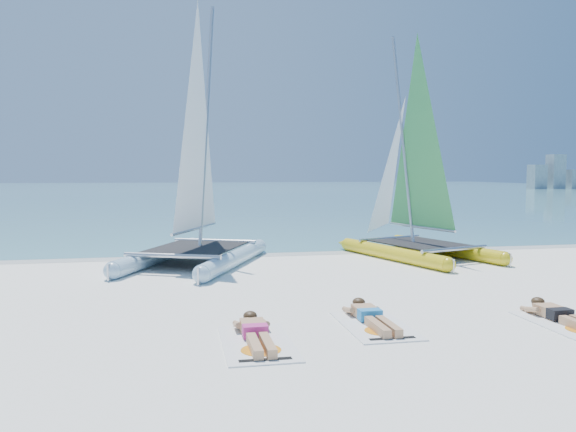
{
  "coord_description": "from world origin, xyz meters",
  "views": [
    {
      "loc": [
        -3.24,
        -11.12,
        2.45
      ],
      "look_at": [
        -0.83,
        1.2,
        1.46
      ],
      "focal_mm": 35.0,
      "sensor_mm": 36.0,
      "label": 1
    }
  ],
  "objects_px": {
    "sunbather_b": "(371,316)",
    "towel_c": "(569,325)",
    "catamaran_blue": "(197,182)",
    "sunbather_a": "(256,332)",
    "towel_b": "(375,325)",
    "sunbather_c": "(561,315)",
    "towel_a": "(257,343)",
    "catamaran_yellow": "(409,183)"
  },
  "relations": [
    {
      "from": "sunbather_b",
      "to": "towel_c",
      "type": "xyz_separation_m",
      "value": [
        3.08,
        -0.75,
        -0.11
      ]
    },
    {
      "from": "catamaran_blue",
      "to": "sunbather_a",
      "type": "distance_m",
      "value": 7.37
    },
    {
      "from": "sunbather_a",
      "to": "towel_b",
      "type": "bearing_deg",
      "value": 10.74
    },
    {
      "from": "sunbather_c",
      "to": "sunbather_a",
      "type": "bearing_deg",
      "value": -179.91
    },
    {
      "from": "catamaran_blue",
      "to": "towel_b",
      "type": "distance_m",
      "value": 7.47
    },
    {
      "from": "towel_a",
      "to": "towel_b",
      "type": "xyz_separation_m",
      "value": [
        1.97,
        0.57,
        0.0
      ]
    },
    {
      "from": "catamaran_blue",
      "to": "towel_c",
      "type": "bearing_deg",
      "value": -28.53
    },
    {
      "from": "catamaran_blue",
      "to": "sunbather_c",
      "type": "bearing_deg",
      "value": -27.78
    },
    {
      "from": "catamaran_yellow",
      "to": "catamaran_blue",
      "type": "bearing_deg",
      "value": 166.79
    },
    {
      "from": "towel_a",
      "to": "towel_b",
      "type": "bearing_deg",
      "value": 16.03
    },
    {
      "from": "catamaran_blue",
      "to": "catamaran_yellow",
      "type": "xyz_separation_m",
      "value": [
        6.12,
        0.38,
        -0.07
      ]
    },
    {
      "from": "towel_a",
      "to": "sunbather_b",
      "type": "height_order",
      "value": "sunbather_b"
    },
    {
      "from": "towel_b",
      "to": "sunbather_b",
      "type": "distance_m",
      "value": 0.22
    },
    {
      "from": "catamaran_yellow",
      "to": "sunbather_a",
      "type": "bearing_deg",
      "value": -143.43
    },
    {
      "from": "towel_a",
      "to": "sunbather_b",
      "type": "xyz_separation_m",
      "value": [
        1.97,
        0.76,
        0.11
      ]
    },
    {
      "from": "catamaran_blue",
      "to": "towel_b",
      "type": "bearing_deg",
      "value": -45.5
    },
    {
      "from": "sunbather_a",
      "to": "sunbather_c",
      "type": "bearing_deg",
      "value": 0.09
    },
    {
      "from": "catamaran_blue",
      "to": "catamaran_yellow",
      "type": "bearing_deg",
      "value": 27.08
    },
    {
      "from": "towel_a",
      "to": "towel_b",
      "type": "height_order",
      "value": "same"
    },
    {
      "from": "catamaran_yellow",
      "to": "towel_c",
      "type": "bearing_deg",
      "value": -110.38
    },
    {
      "from": "towel_c",
      "to": "sunbather_a",
      "type": "bearing_deg",
      "value": 177.91
    },
    {
      "from": "catamaran_yellow",
      "to": "towel_b",
      "type": "height_order",
      "value": "catamaran_yellow"
    },
    {
      "from": "towel_b",
      "to": "sunbather_c",
      "type": "height_order",
      "value": "sunbather_c"
    },
    {
      "from": "sunbather_b",
      "to": "towel_c",
      "type": "bearing_deg",
      "value": -13.68
    },
    {
      "from": "towel_c",
      "to": "catamaran_blue",
      "type": "bearing_deg",
      "value": 127.94
    },
    {
      "from": "towel_a",
      "to": "sunbather_b",
      "type": "distance_m",
      "value": 2.11
    },
    {
      "from": "catamaran_yellow",
      "to": "sunbather_b",
      "type": "xyz_separation_m",
      "value": [
        -3.56,
        -6.86,
        -2.0
      ]
    },
    {
      "from": "sunbather_b",
      "to": "catamaran_yellow",
      "type": "bearing_deg",
      "value": 62.56
    },
    {
      "from": "sunbather_a",
      "to": "sunbather_b",
      "type": "bearing_deg",
      "value": 16.03
    },
    {
      "from": "sunbather_a",
      "to": "sunbather_b",
      "type": "distance_m",
      "value": 2.05
    },
    {
      "from": "sunbather_a",
      "to": "towel_c",
      "type": "xyz_separation_m",
      "value": [
        5.05,
        -0.18,
        -0.11
      ]
    },
    {
      "from": "towel_c",
      "to": "towel_b",
      "type": "bearing_deg",
      "value": 169.74
    },
    {
      "from": "catamaran_blue",
      "to": "sunbather_c",
      "type": "distance_m",
      "value": 9.25
    },
    {
      "from": "sunbather_b",
      "to": "towel_a",
      "type": "bearing_deg",
      "value": -158.95
    },
    {
      "from": "sunbather_b",
      "to": "sunbather_c",
      "type": "height_order",
      "value": "same"
    },
    {
      "from": "catamaran_blue",
      "to": "sunbather_b",
      "type": "relative_size",
      "value": 4.24
    },
    {
      "from": "catamaran_blue",
      "to": "sunbather_c",
      "type": "height_order",
      "value": "catamaran_blue"
    },
    {
      "from": "catamaran_blue",
      "to": "catamaran_yellow",
      "type": "relative_size",
      "value": 1.09
    },
    {
      "from": "towel_b",
      "to": "towel_a",
      "type": "bearing_deg",
      "value": -163.97
    },
    {
      "from": "catamaran_blue",
      "to": "sunbather_c",
      "type": "relative_size",
      "value": 4.24
    },
    {
      "from": "towel_a",
      "to": "sunbather_c",
      "type": "bearing_deg",
      "value": 2.27
    },
    {
      "from": "towel_a",
      "to": "sunbather_a",
      "type": "height_order",
      "value": "sunbather_a"
    }
  ]
}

